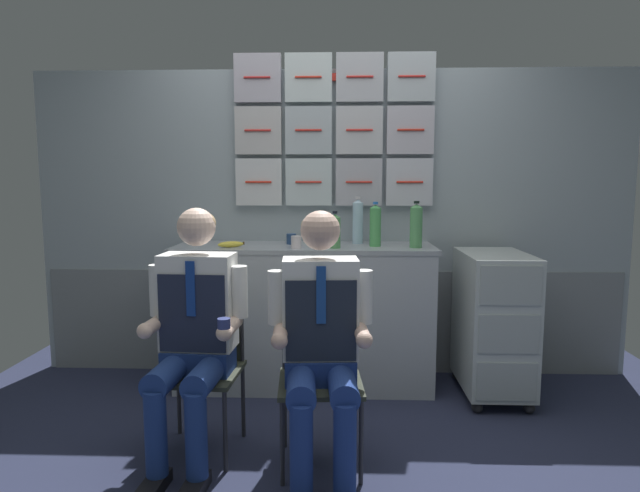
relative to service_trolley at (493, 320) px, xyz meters
name	(u,v)px	position (x,y,z in m)	size (l,w,h in m)	color
ground	(328,472)	(-1.04, -0.93, -0.52)	(4.80, 4.80, 0.04)	#252A42
galley_bulkhead	(332,219)	(-1.04, 0.44, 0.61)	(4.20, 0.14, 2.25)	#96A3AA
galley_counter	(305,315)	(-1.22, 0.16, -0.02)	(1.72, 0.53, 0.96)	#A5ACB4
service_trolley	(493,320)	(0.00, 0.00, 0.00)	(0.40, 0.65, 0.93)	black
folding_chair_left	(205,351)	(-1.69, -0.69, 0.01)	(0.42, 0.43, 0.83)	#2D2D33
crew_member_left	(194,324)	(-1.70, -0.85, 0.19)	(0.50, 0.63, 1.26)	black
folding_chair_right	(320,359)	(-1.08, -0.80, 0.01)	(0.43, 0.43, 0.83)	#2D2D33
crew_member_right	(321,333)	(-1.07, -0.96, 0.19)	(0.50, 0.63, 1.25)	black
water_bottle_blue_cap	(335,231)	(-1.02, 0.03, 0.57)	(0.07, 0.07, 0.24)	#549B57
water_bottle_clear	(416,226)	(-0.49, 0.07, 0.60)	(0.08, 0.08, 0.30)	#549C5B
water_bottle_tall	(358,221)	(-0.86, 0.28, 0.61)	(0.07, 0.07, 0.32)	#ABD1E6
water_bottle_short	(375,225)	(-0.75, 0.13, 0.60)	(0.07, 0.07, 0.29)	#4CA557
espresso_cup_small	(291,239)	(-1.31, 0.22, 0.50)	(0.07, 0.07, 0.07)	navy
paper_cup_tan	(296,242)	(-1.26, 0.00, 0.50)	(0.07, 0.07, 0.08)	silver
snack_banana	(231,244)	(-1.69, 0.04, 0.48)	(0.17, 0.10, 0.04)	yellow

